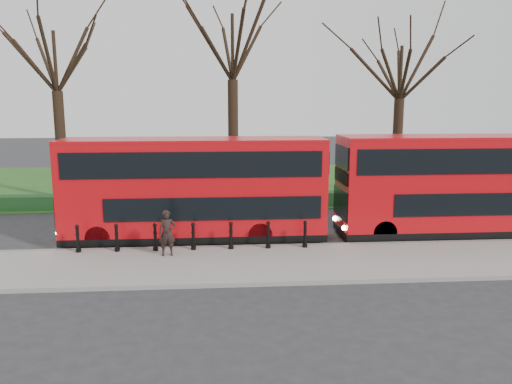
{
  "coord_description": "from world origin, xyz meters",
  "views": [
    {
      "loc": [
        1.14,
        -19.71,
        5.73
      ],
      "look_at": [
        2.65,
        0.5,
        2.0
      ],
      "focal_mm": 35.0,
      "sensor_mm": 36.0,
      "label": 1
    }
  ],
  "objects": [
    {
      "name": "kerb",
      "position": [
        0.0,
        -1.0,
        0.07
      ],
      "size": [
        60.0,
        0.25,
        0.16
      ],
      "primitive_type": "cube",
      "color": "slate",
      "rests_on": "ground"
    },
    {
      "name": "grass_verge",
      "position": [
        0.0,
        15.0,
        0.03
      ],
      "size": [
        60.0,
        18.0,
        0.06
      ],
      "primitive_type": "cube",
      "color": "#214C19",
      "rests_on": "ground"
    },
    {
      "name": "hedge",
      "position": [
        0.0,
        6.8,
        0.4
      ],
      "size": [
        60.0,
        0.9,
        0.8
      ],
      "primitive_type": "cube",
      "color": "black",
      "rests_on": "ground"
    },
    {
      "name": "pedestrian",
      "position": [
        -0.77,
        -1.99,
        0.99
      ],
      "size": [
        0.66,
        0.49,
        1.68
      ],
      "primitive_type": "imported",
      "rotation": [
        0.0,
        0.0,
        0.14
      ],
      "color": "black",
      "rests_on": "pavement"
    },
    {
      "name": "ground",
      "position": [
        0.0,
        0.0,
        0.0
      ],
      "size": [
        120.0,
        120.0,
        0.0
      ],
      "primitive_type": "plane",
      "color": "#28282B",
      "rests_on": "ground"
    },
    {
      "name": "yellow_line_outer",
      "position": [
        0.0,
        -0.7,
        0.01
      ],
      "size": [
        60.0,
        0.1,
        0.01
      ],
      "primitive_type": "cube",
      "color": "yellow",
      "rests_on": "ground"
    },
    {
      "name": "bollard_row",
      "position": [
        0.13,
        -1.35,
        0.65
      ],
      "size": [
        8.7,
        0.15,
        1.0
      ],
      "color": "black",
      "rests_on": "pavement"
    },
    {
      "name": "bus_lead",
      "position": [
        0.14,
        0.47,
        2.12
      ],
      "size": [
        10.6,
        2.44,
        4.22
      ],
      "color": "#BA0A10",
      "rests_on": "ground"
    },
    {
      "name": "tree_mid",
      "position": [
        2.0,
        10.0,
        9.15
      ],
      "size": [
        8.05,
        8.05,
        12.58
      ],
      "color": "black",
      "rests_on": "ground"
    },
    {
      "name": "bus_rear",
      "position": [
        11.55,
        0.42,
        2.15
      ],
      "size": [
        10.75,
        2.47,
        4.28
      ],
      "color": "#BA0A10",
      "rests_on": "ground"
    },
    {
      "name": "pavement",
      "position": [
        0.0,
        -3.0,
        0.07
      ],
      "size": [
        60.0,
        4.0,
        0.15
      ],
      "primitive_type": "cube",
      "color": "gray",
      "rests_on": "ground"
    },
    {
      "name": "tree_left",
      "position": [
        -8.0,
        10.0,
        8.27
      ],
      "size": [
        7.28,
        7.28,
        11.38
      ],
      "color": "black",
      "rests_on": "ground"
    },
    {
      "name": "tree_right",
      "position": [
        12.0,
        10.0,
        7.7
      ],
      "size": [
        6.78,
        6.78,
        10.6
      ],
      "color": "black",
      "rests_on": "ground"
    },
    {
      "name": "yellow_line_inner",
      "position": [
        0.0,
        -0.5,
        0.01
      ],
      "size": [
        60.0,
        0.1,
        0.01
      ],
      "primitive_type": "cube",
      "color": "yellow",
      "rests_on": "ground"
    }
  ]
}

